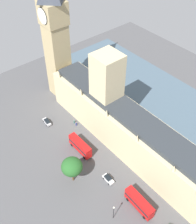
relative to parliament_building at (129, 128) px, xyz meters
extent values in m
plane|color=#4C4C4F|center=(1.99, 1.91, -9.20)|extent=(149.12, 149.12, 0.00)
cube|color=#475B6B|center=(-30.44, 1.91, -9.07)|extent=(33.23, 134.21, 0.25)
cube|color=#CCBA8E|center=(-0.01, 1.91, -1.73)|extent=(13.05, 79.12, 14.94)
cube|color=#CCBA8E|center=(-0.01, -12.33, 7.23)|extent=(8.84, 8.84, 32.86)
cube|color=#2D3338|center=(-0.01, 1.91, 6.54)|extent=(9.92, 75.96, 1.60)
cone|color=#CCBA8E|center=(6.12, -33.70, 7.32)|extent=(1.20, 1.20, 3.16)
cone|color=#CCBA8E|center=(6.12, -19.46, 7.24)|extent=(1.20, 1.20, 2.98)
cone|color=#CCBA8E|center=(6.12, -5.21, 7.20)|extent=(1.20, 1.20, 2.91)
cone|color=#CCBA8E|center=(6.12, 9.03, 7.08)|extent=(1.20, 1.20, 2.67)
cone|color=#CCBA8E|center=(6.12, 23.27, 6.89)|extent=(1.20, 1.20, 2.29)
cube|color=tan|center=(0.82, -42.06, 7.00)|extent=(7.89, 7.89, 32.39)
cube|color=tan|center=(0.82, -42.06, 27.58)|extent=(8.68, 8.68, 8.77)
cylinder|color=silver|center=(5.32, -42.06, 27.58)|extent=(0.25, 6.00, 6.00)
torus|color=black|center=(5.32, -42.06, 27.58)|extent=(0.24, 6.24, 6.24)
cylinder|color=silver|center=(0.82, -46.56, 27.58)|extent=(6.00, 0.25, 6.00)
torus|color=black|center=(0.82, -46.56, 27.58)|extent=(6.24, 0.24, 6.24)
cube|color=#B7B7BC|center=(16.90, -28.82, -8.48)|extent=(2.03, 4.83, 0.75)
cube|color=black|center=(16.92, -28.58, -7.78)|extent=(1.61, 2.74, 0.65)
cylinder|color=black|center=(17.56, -30.38, -8.86)|extent=(0.30, 0.70, 0.68)
cylinder|color=black|center=(16.02, -30.27, -8.86)|extent=(0.30, 0.70, 0.68)
cylinder|color=black|center=(17.77, -27.37, -8.86)|extent=(0.30, 0.70, 0.68)
cylinder|color=black|center=(16.24, -27.26, -8.86)|extent=(0.30, 0.70, 0.68)
cube|color=red|center=(14.93, -9.09, -6.55)|extent=(2.56, 10.51, 4.20)
cube|color=black|center=(14.93, -9.09, -6.46)|extent=(2.61, 10.11, 0.70)
cylinder|color=black|center=(13.76, -5.42, -8.65)|extent=(0.36, 1.10, 1.10)
cylinder|color=black|center=(16.06, -5.41, -8.65)|extent=(0.36, 1.10, 1.10)
cylinder|color=black|center=(13.80, -12.77, -8.65)|extent=(0.36, 1.10, 1.10)
cylinder|color=black|center=(16.10, -12.76, -8.65)|extent=(0.36, 1.10, 1.10)
cube|color=silver|center=(15.49, 7.01, -8.48)|extent=(1.90, 4.39, 0.75)
cube|color=black|center=(15.48, 6.79, -7.78)|extent=(1.57, 2.47, 0.65)
cylinder|color=black|center=(14.71, 8.42, -8.86)|extent=(0.27, 0.69, 0.68)
cylinder|color=black|center=(16.34, 8.38, -8.86)|extent=(0.27, 0.69, 0.68)
cylinder|color=black|center=(14.64, 5.64, -8.86)|extent=(0.27, 0.69, 0.68)
cylinder|color=black|center=(16.26, 5.60, -8.86)|extent=(0.27, 0.69, 0.68)
cube|color=red|center=(14.56, 20.07, -6.55)|extent=(2.91, 10.59, 4.20)
cube|color=black|center=(14.56, 20.07, -6.46)|extent=(2.96, 10.19, 0.70)
cylinder|color=black|center=(13.56, 23.78, -8.65)|extent=(0.39, 1.11, 1.10)
cylinder|color=black|center=(15.86, 23.69, -8.65)|extent=(0.39, 1.11, 1.10)
cylinder|color=black|center=(13.27, 16.44, -8.65)|extent=(0.39, 1.11, 1.10)
cylinder|color=black|center=(15.57, 16.35, -8.65)|extent=(0.39, 1.11, 1.10)
cylinder|color=navy|center=(8.51, -20.42, -8.53)|extent=(0.51, 0.51, 1.33)
sphere|color=tan|center=(8.51, -20.42, -7.73)|extent=(0.26, 0.26, 0.26)
cube|color=navy|center=(8.23, -20.38, -8.46)|extent=(0.14, 0.32, 0.24)
cylinder|color=#336B60|center=(8.39, -21.96, -8.48)|extent=(0.68, 0.68, 1.43)
sphere|color=beige|center=(8.39, -21.96, -7.62)|extent=(0.28, 0.28, 0.28)
cube|color=gray|center=(8.17, -22.16, -8.41)|extent=(0.30, 0.31, 0.26)
cylinder|color=brown|center=(24.31, -0.58, -6.79)|extent=(0.56, 0.56, 4.82)
ellipsoid|color=#235623|center=(24.31, -0.58, -1.81)|extent=(6.85, 6.85, 5.82)
cylinder|color=black|center=(22.83, 17.67, -6.29)|extent=(0.18, 0.18, 5.82)
sphere|color=#F2EAC6|center=(22.83, 17.67, -3.10)|extent=(0.56, 0.56, 0.56)
camera|label=1|loc=(51.40, 45.19, 71.11)|focal=44.98mm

